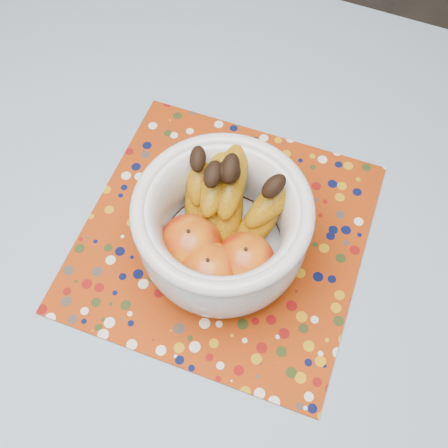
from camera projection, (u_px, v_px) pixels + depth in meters
table at (156, 298)px, 0.82m from camera, size 1.20×1.20×0.75m
tablecloth at (149, 278)px, 0.75m from camera, size 1.32×1.32×0.01m
placemat at (223, 236)px, 0.77m from camera, size 0.42×0.42×0.00m
fruit_bowl at (223, 222)px, 0.69m from camera, size 0.23×0.23×0.17m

